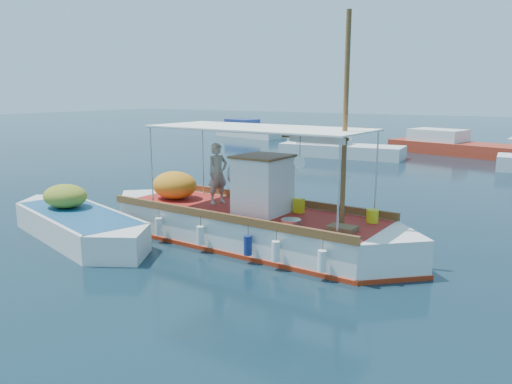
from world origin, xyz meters
The scene contains 6 objects.
ground centered at (0.00, 0.00, 0.00)m, with size 160.00×160.00×0.00m, color black.
fishing_caique centered at (-0.57, -0.32, 0.54)m, with size 10.08×3.24×6.16m.
dinghy centered at (-4.98, -2.43, 0.35)m, with size 6.47×3.24×1.65m.
bg_boat_nw centered at (-5.39, 18.41, 0.49)m, with size 7.92×2.99×1.80m.
bg_boat_n centered at (0.63, 23.77, 0.49)m, with size 9.06×5.01×1.80m.
bg_boat_far_w centered at (-17.81, 27.46, 0.49)m, with size 7.48×4.09×1.80m.
Camera 1 is at (6.60, -11.67, 4.14)m, focal length 35.00 mm.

